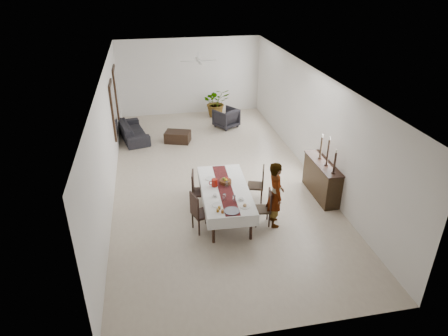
% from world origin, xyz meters
% --- Properties ---
extents(floor, '(6.00, 12.00, 0.00)m').
position_xyz_m(floor, '(0.00, 0.00, 0.00)').
color(floor, beige).
rests_on(floor, ground).
extents(ceiling, '(6.00, 12.00, 0.02)m').
position_xyz_m(ceiling, '(0.00, 0.00, 3.20)').
color(ceiling, white).
rests_on(ceiling, wall_back).
extents(wall_back, '(6.00, 0.02, 3.20)m').
position_xyz_m(wall_back, '(0.00, 6.00, 1.60)').
color(wall_back, white).
rests_on(wall_back, floor).
extents(wall_front, '(6.00, 0.02, 3.20)m').
position_xyz_m(wall_front, '(0.00, -6.00, 1.60)').
color(wall_front, white).
rests_on(wall_front, floor).
extents(wall_left, '(0.02, 12.00, 3.20)m').
position_xyz_m(wall_left, '(-3.00, 0.00, 1.60)').
color(wall_left, white).
rests_on(wall_left, floor).
extents(wall_right, '(0.02, 12.00, 3.20)m').
position_xyz_m(wall_right, '(3.00, 0.00, 1.60)').
color(wall_right, white).
rests_on(wall_right, floor).
extents(dining_table_top, '(1.13, 2.49, 0.05)m').
position_xyz_m(dining_table_top, '(-0.07, -2.12, 0.74)').
color(dining_table_top, black).
rests_on(dining_table_top, table_leg_fl).
extents(table_leg_fl, '(0.07, 0.07, 0.71)m').
position_xyz_m(table_leg_fl, '(-0.57, -3.26, 0.36)').
color(table_leg_fl, black).
rests_on(table_leg_fl, floor).
extents(table_leg_fr, '(0.07, 0.07, 0.71)m').
position_xyz_m(table_leg_fr, '(0.33, -3.30, 0.36)').
color(table_leg_fr, black).
rests_on(table_leg_fr, floor).
extents(table_leg_bl, '(0.07, 0.07, 0.71)m').
position_xyz_m(table_leg_bl, '(-0.46, -0.94, 0.36)').
color(table_leg_bl, black).
rests_on(table_leg_bl, floor).
extents(table_leg_br, '(0.07, 0.07, 0.71)m').
position_xyz_m(table_leg_br, '(0.43, -0.98, 0.36)').
color(table_leg_br, black).
rests_on(table_leg_br, floor).
extents(tablecloth_top, '(1.32, 2.68, 0.01)m').
position_xyz_m(tablecloth_top, '(-0.07, -2.12, 0.77)').
color(tablecloth_top, white).
rests_on(tablecloth_top, dining_table_top).
extents(tablecloth_drape_left, '(0.13, 2.62, 0.31)m').
position_xyz_m(tablecloth_drape_left, '(-0.66, -2.09, 0.62)').
color(tablecloth_drape_left, white).
rests_on(tablecloth_drape_left, dining_table_top).
extents(tablecloth_drape_right, '(0.13, 2.62, 0.31)m').
position_xyz_m(tablecloth_drape_right, '(0.53, -2.15, 0.62)').
color(tablecloth_drape_right, white).
rests_on(tablecloth_drape_right, dining_table_top).
extents(tablecloth_drape_near, '(1.20, 0.07, 0.31)m').
position_xyz_m(tablecloth_drape_near, '(-0.13, -3.43, 0.62)').
color(tablecloth_drape_near, white).
rests_on(tablecloth_drape_near, dining_table_top).
extents(tablecloth_drape_far, '(1.20, 0.07, 0.31)m').
position_xyz_m(tablecloth_drape_far, '(-0.01, -0.82, 0.62)').
color(tablecloth_drape_far, white).
rests_on(tablecloth_drape_far, dining_table_top).
extents(table_runner, '(0.47, 2.56, 0.00)m').
position_xyz_m(table_runner, '(-0.07, -2.12, 0.78)').
color(table_runner, maroon).
rests_on(table_runner, tablecloth_top).
extents(red_pitcher, '(0.16, 0.16, 0.20)m').
position_xyz_m(red_pitcher, '(-0.31, -1.96, 0.88)').
color(red_pitcher, '#98160B').
rests_on(red_pitcher, tablecloth_top).
extents(pitcher_handle, '(0.12, 0.03, 0.12)m').
position_xyz_m(pitcher_handle, '(-0.40, -1.95, 0.88)').
color(pitcher_handle, maroon).
rests_on(pitcher_handle, red_pitcher).
extents(wine_glass_near, '(0.07, 0.07, 0.17)m').
position_xyz_m(wine_glass_near, '(0.02, -2.79, 0.86)').
color(wine_glass_near, silver).
rests_on(wine_glass_near, tablecloth_top).
extents(wine_glass_mid, '(0.07, 0.07, 0.17)m').
position_xyz_m(wine_glass_mid, '(-0.20, -2.68, 0.86)').
color(wine_glass_mid, silver).
rests_on(wine_glass_mid, tablecloth_top).
extents(wine_glass_far, '(0.07, 0.07, 0.17)m').
position_xyz_m(wine_glass_far, '(-0.01, -2.07, 0.86)').
color(wine_glass_far, white).
rests_on(wine_glass_far, tablecloth_top).
extents(teacup_right, '(0.09, 0.09, 0.06)m').
position_xyz_m(teacup_right, '(0.21, -2.75, 0.81)').
color(teacup_right, white).
rests_on(teacup_right, saucer_right).
extents(saucer_right, '(0.15, 0.15, 0.01)m').
position_xyz_m(saucer_right, '(0.21, -2.75, 0.78)').
color(saucer_right, silver).
rests_on(saucer_right, tablecloth_top).
extents(teacup_left, '(0.09, 0.09, 0.06)m').
position_xyz_m(teacup_left, '(-0.39, -2.46, 0.81)').
color(teacup_left, silver).
rests_on(teacup_left, saucer_left).
extents(saucer_left, '(0.15, 0.15, 0.01)m').
position_xyz_m(saucer_left, '(-0.39, -2.46, 0.78)').
color(saucer_left, white).
rests_on(saucer_left, tablecloth_top).
extents(plate_near_right, '(0.24, 0.24, 0.02)m').
position_xyz_m(plate_near_right, '(0.23, -3.05, 0.78)').
color(plate_near_right, white).
rests_on(plate_near_right, tablecloth_top).
extents(bread_near_right, '(0.09, 0.09, 0.09)m').
position_xyz_m(bread_near_right, '(0.23, -3.05, 0.81)').
color(bread_near_right, tan).
rests_on(bread_near_right, plate_near_right).
extents(plate_near_left, '(0.24, 0.24, 0.02)m').
position_xyz_m(plate_near_left, '(-0.41, -2.87, 0.78)').
color(plate_near_left, silver).
rests_on(plate_near_left, tablecloth_top).
extents(plate_far_left, '(0.24, 0.24, 0.02)m').
position_xyz_m(plate_far_left, '(-0.37, -1.55, 0.78)').
color(plate_far_left, white).
rests_on(plate_far_left, tablecloth_top).
extents(serving_tray, '(0.37, 0.37, 0.02)m').
position_xyz_m(serving_tray, '(-0.12, -3.19, 0.78)').
color(serving_tray, '#3E3F43').
rests_on(serving_tray, tablecloth_top).
extents(jam_jar_a, '(0.07, 0.07, 0.08)m').
position_xyz_m(jam_jar_a, '(-0.34, -3.21, 0.81)').
color(jam_jar_a, '#8D4714').
rests_on(jam_jar_a, tablecloth_top).
extents(jam_jar_b, '(0.07, 0.07, 0.08)m').
position_xyz_m(jam_jar_b, '(-0.44, -3.14, 0.81)').
color(jam_jar_b, '#8B5914').
rests_on(jam_jar_b, tablecloth_top).
extents(jam_jar_c, '(0.07, 0.07, 0.08)m').
position_xyz_m(jam_jar_c, '(-0.39, -3.04, 0.81)').
color(jam_jar_c, '#9D6B16').
rests_on(jam_jar_c, tablecloth_top).
extents(fruit_basket, '(0.31, 0.31, 0.10)m').
position_xyz_m(fruit_basket, '(-0.00, -1.87, 0.83)').
color(fruit_basket, brown).
rests_on(fruit_basket, tablecloth_top).
extents(fruit_red, '(0.09, 0.09, 0.09)m').
position_xyz_m(fruit_red, '(0.03, -1.85, 0.90)').
color(fruit_red, '#A92510').
rests_on(fruit_red, fruit_basket).
extents(fruit_green, '(0.08, 0.08, 0.08)m').
position_xyz_m(fruit_green, '(-0.04, -1.84, 0.90)').
color(fruit_green, olive).
rests_on(fruit_green, fruit_basket).
extents(fruit_yellow, '(0.09, 0.09, 0.09)m').
position_xyz_m(fruit_yellow, '(-0.01, -1.92, 0.90)').
color(fruit_yellow, gold).
rests_on(fruit_yellow, fruit_basket).
extents(chair_right_near_seat, '(0.46, 0.46, 0.05)m').
position_xyz_m(chair_right_near_seat, '(0.76, -2.72, 0.42)').
color(chair_right_near_seat, black).
rests_on(chair_right_near_seat, chair_right_near_leg_fl).
extents(chair_right_near_leg_fl, '(0.05, 0.05, 0.40)m').
position_xyz_m(chair_right_near_leg_fl, '(0.90, -2.91, 0.20)').
color(chair_right_near_leg_fl, black).
rests_on(chair_right_near_leg_fl, floor).
extents(chair_right_near_leg_fr, '(0.05, 0.05, 0.40)m').
position_xyz_m(chair_right_near_leg_fr, '(0.95, -2.59, 0.20)').
color(chair_right_near_leg_fr, black).
rests_on(chair_right_near_leg_fr, floor).
extents(chair_right_near_leg_bl, '(0.05, 0.05, 0.40)m').
position_xyz_m(chair_right_near_leg_bl, '(0.57, -2.86, 0.20)').
color(chair_right_near_leg_bl, black).
rests_on(chair_right_near_leg_bl, floor).
extents(chair_right_near_leg_br, '(0.05, 0.05, 0.40)m').
position_xyz_m(chair_right_near_leg_br, '(0.63, -2.54, 0.20)').
color(chair_right_near_leg_br, black).
rests_on(chair_right_near_leg_br, floor).
extents(chair_right_near_back, '(0.10, 0.40, 0.51)m').
position_xyz_m(chair_right_near_back, '(0.94, -2.75, 0.69)').
color(chair_right_near_back, black).
rests_on(chair_right_near_back, chair_right_near_seat).
extents(chair_right_far_seat, '(0.55, 0.55, 0.05)m').
position_xyz_m(chair_right_far_seat, '(0.89, -1.60, 0.45)').
color(chair_right_far_seat, black).
rests_on(chair_right_far_seat, chair_right_far_leg_fl).
extents(chair_right_far_leg_fl, '(0.05, 0.05, 0.43)m').
position_xyz_m(chair_right_far_leg_fl, '(1.00, -1.82, 0.21)').
color(chair_right_far_leg_fl, black).
rests_on(chair_right_far_leg_fl, floor).
extents(chair_right_far_leg_fr, '(0.05, 0.05, 0.43)m').
position_xyz_m(chair_right_far_leg_fr, '(1.11, -1.49, 0.21)').
color(chair_right_far_leg_fr, black).
rests_on(chair_right_far_leg_fr, floor).
extents(chair_right_far_leg_bl, '(0.05, 0.05, 0.43)m').
position_xyz_m(chair_right_far_leg_bl, '(0.67, -1.71, 0.21)').
color(chair_right_far_leg_bl, black).
rests_on(chair_right_far_leg_bl, floor).
extents(chair_right_far_leg_br, '(0.05, 0.05, 0.43)m').
position_xyz_m(chair_right_far_leg_br, '(0.78, -1.37, 0.21)').
color(chair_right_far_leg_br, black).
rests_on(chair_right_far_leg_br, floor).
extents(chair_right_far_back, '(0.17, 0.42, 0.55)m').
position_xyz_m(chair_right_far_back, '(1.08, -1.66, 0.75)').
color(chair_right_far_back, black).
rests_on(chair_right_far_back, chair_right_far_seat).
extents(chair_left_near_seat, '(0.56, 0.56, 0.05)m').
position_xyz_m(chair_left_near_seat, '(-0.75, -2.69, 0.46)').
color(chair_left_near_seat, black).
rests_on(chair_left_near_seat, chair_left_near_leg_fl).
extents(chair_left_near_leg_fl, '(0.06, 0.06, 0.44)m').
position_xyz_m(chair_left_near_leg_fl, '(-0.98, -2.58, 0.22)').
color(chair_left_near_leg_fl, black).
rests_on(chair_left_near_leg_fl, floor).
extents(chair_left_near_leg_fr, '(0.06, 0.06, 0.44)m').
position_xyz_m(chair_left_near_leg_fr, '(-0.86, -2.92, 0.22)').
color(chair_left_near_leg_fr, black).
rests_on(chair_left_near_leg_fr, floor).
extents(chair_left_near_leg_bl, '(0.06, 0.06, 0.44)m').
position_xyz_m(chair_left_near_leg_bl, '(-0.63, -2.46, 0.22)').
color(chair_left_near_leg_bl, black).
rests_on(chair_left_near_leg_bl, floor).
extents(chair_left_near_leg_br, '(0.06, 0.06, 0.44)m').
position_xyz_m(chair_left_near_leg_br, '(-0.52, -2.81, 0.22)').
color(chair_left_near_leg_br, black).
rests_on(chair_left_near_leg_br, floor).
extents(chair_left_near_back, '(0.18, 0.43, 0.57)m').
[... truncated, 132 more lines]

